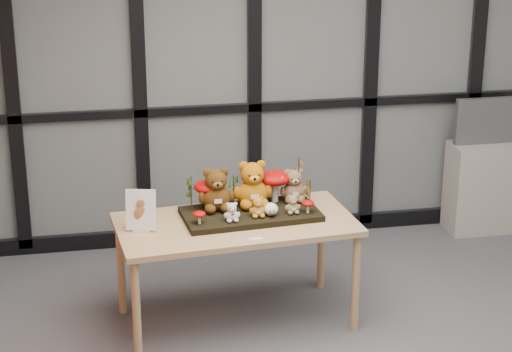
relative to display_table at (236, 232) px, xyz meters
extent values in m
plane|color=#B4B2AA|center=(0.82, 1.38, 0.78)|extent=(5.00, 0.00, 5.00)
cube|color=#2D383F|center=(0.82, 1.35, 0.78)|extent=(4.90, 0.02, 2.70)
cube|color=black|center=(0.82, 1.35, -0.56)|extent=(4.90, 0.06, 0.12)
cube|color=black|center=(0.82, 1.35, 0.43)|extent=(4.90, 0.06, 0.06)
cube|color=black|center=(-1.38, 1.35, 0.78)|extent=(0.10, 0.06, 2.70)
cube|color=black|center=(-0.48, 1.35, 0.78)|extent=(0.10, 0.06, 2.70)
cube|color=black|center=(0.37, 1.35, 0.78)|extent=(0.10, 0.06, 2.70)
cube|color=black|center=(1.27, 1.35, 0.78)|extent=(0.10, 0.06, 2.70)
cube|color=black|center=(2.12, 1.35, 0.78)|extent=(0.10, 0.06, 2.70)
cube|color=#A6845A|center=(0.00, 0.00, 0.05)|extent=(1.53, 0.87, 0.04)
cylinder|color=#A6845A|center=(-0.66, -0.38, -0.30)|extent=(0.05, 0.05, 0.65)
cylinder|color=#A6845A|center=(-0.71, 0.26, -0.30)|extent=(0.05, 0.05, 0.65)
cylinder|color=#A6845A|center=(0.71, -0.26, -0.30)|extent=(0.05, 0.05, 0.65)
cylinder|color=#A6845A|center=(0.66, 0.38, -0.30)|extent=(0.05, 0.05, 0.65)
cube|color=black|center=(0.11, 0.06, 0.09)|extent=(0.88, 0.50, 0.04)
cube|color=silver|center=(-0.59, -0.03, 0.07)|extent=(0.11, 0.08, 0.01)
cube|color=white|center=(-0.59, -0.03, 0.20)|extent=(0.19, 0.09, 0.25)
ellipsoid|color=brown|center=(-0.59, -0.04, 0.18)|extent=(0.08, 0.01, 0.09)
ellipsoid|color=brown|center=(-0.59, -0.04, 0.25)|extent=(0.05, 0.01, 0.05)
cube|color=white|center=(0.07, -0.29, 0.07)|extent=(0.08, 0.03, 0.00)
cube|color=gray|center=(2.17, 1.15, -0.27)|extent=(0.54, 0.31, 0.71)
cube|color=#494C51|center=(2.17, 1.17, 0.27)|extent=(0.51, 0.05, 0.36)
cube|color=black|center=(2.17, 1.15, 0.27)|extent=(0.45, 0.00, 0.30)
camera|label=1|loc=(-0.88, -5.25, 2.24)|focal=65.00mm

